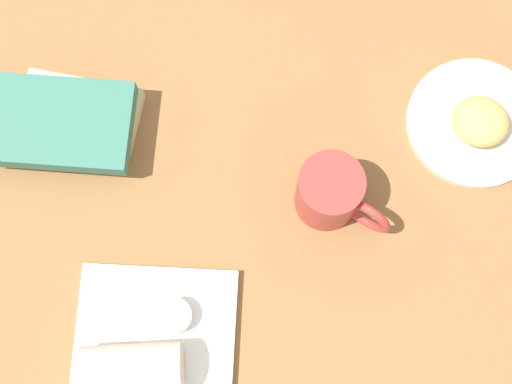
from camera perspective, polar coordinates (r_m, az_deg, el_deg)
The scene contains 8 objects.
dining_table at distance 108.32cm, azimuth 0.98°, elevation -3.22°, with size 110.00×90.00×4.00cm, color olive.
round_plate at distance 114.81cm, azimuth 16.36°, elevation 5.20°, with size 20.33×20.33×1.40cm, color silver.
scone_pastry at distance 111.65cm, azimuth 16.80°, elevation 5.27°, with size 8.45×7.74×4.86cm, color #DBB560.
square_plate at distance 104.44cm, azimuth -8.13°, elevation -11.78°, with size 21.98×21.98×1.60cm, color white.
sauce_cup at distance 102.16cm, azimuth -6.59°, elevation -9.51°, with size 4.81×4.81×2.65cm.
breakfast_wrap at distance 100.52cm, azimuth -9.88°, elevation -13.42°, with size 6.83×6.83×13.26cm, color beige.
book_stack at distance 111.03cm, azimuth -14.55°, elevation 5.31°, with size 20.92×15.77×6.18cm.
coffee_mug at distance 102.75cm, azimuth 5.61°, elevation -0.07°, with size 13.66×9.68×10.20cm.
Camera 1 is at (-0.46, 21.86, 108.10)cm, focal length 51.52 mm.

